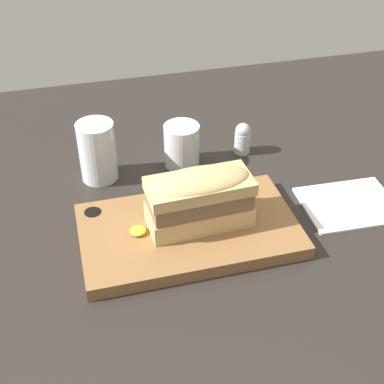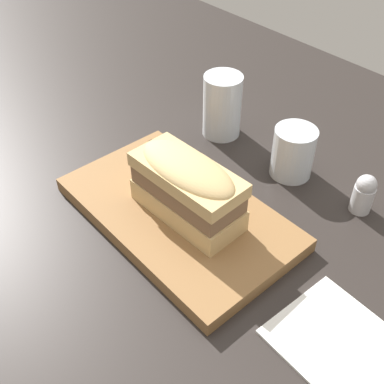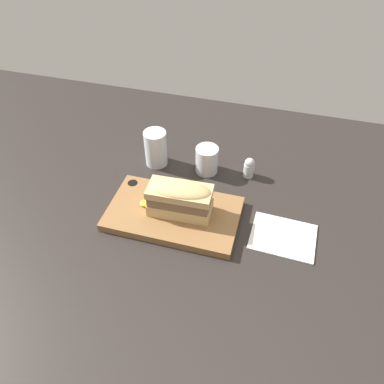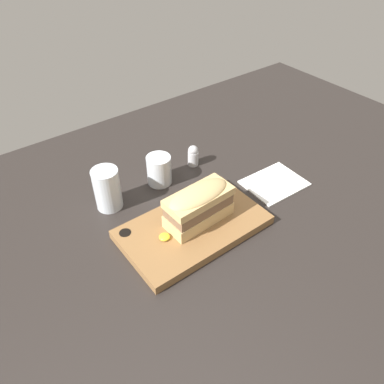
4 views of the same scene
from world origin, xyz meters
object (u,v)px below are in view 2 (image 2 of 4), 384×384
Objects in this scene: napkin at (345,349)px; salt_shaker at (364,193)px; sandwich at (187,186)px; wine_glass at (293,154)px; water_glass at (222,109)px; serving_board at (178,213)px.

napkin is 2.60× the size of salt_shaker.
sandwich is 1.00× the size of napkin.
wine_glass is 0.50× the size of napkin.
napkin is 23.55cm from salt_shaker.
salt_shaker is at bearing 55.53° from sandwich.
salt_shaker is (14.02, 20.43, -3.95)cm from sandwich.
sandwich is 19.79cm from wine_glass.
napkin is at bearing -59.47° from salt_shaker.
water_glass is at bearing 154.38° from napkin.
water_glass reaches higher than salt_shaker.
napkin is at bearing -25.62° from water_glass.
napkin is (23.86, -19.09, -3.44)cm from wine_glass.
wine_glass reaches higher than salt_shaker.
serving_board reaches higher than napkin.
wine_glass is at bearing 84.02° from sandwich.
water_glass is (-11.21, 19.22, 3.60)cm from serving_board.
water_glass reaches higher than napkin.
sandwich is at bearing -55.52° from water_glass.
salt_shaker is at bearing 52.58° from serving_board.
serving_board is 4.15× the size of wine_glass.
serving_board is 27.72cm from napkin.
napkin is (25.89, 0.30, -6.83)cm from sandwich.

